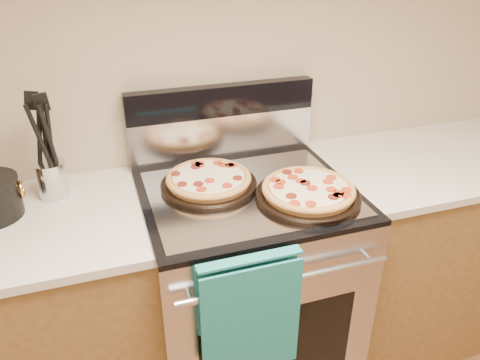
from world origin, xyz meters
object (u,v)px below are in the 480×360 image
object	(u,v)px
pepperoni_pizza_back	(209,181)
utensil_crock	(52,179)
range_body	(246,290)
pepperoni_pizza_front	(308,192)

from	to	relation	value
pepperoni_pizza_back	utensil_crock	distance (m)	0.55
range_body	pepperoni_pizza_front	world-z (taller)	pepperoni_pizza_front
range_body	pepperoni_pizza_front	distance (m)	0.55
pepperoni_pizza_back	pepperoni_pizza_front	world-z (taller)	pepperoni_pizza_front
pepperoni_pizza_front	pepperoni_pizza_back	bearing A→B (deg)	148.44
pepperoni_pizza_front	utensil_crock	bearing A→B (deg)	158.91
pepperoni_pizza_front	utensil_crock	world-z (taller)	utensil_crock
range_body	pepperoni_pizza_back	bearing A→B (deg)	155.27
pepperoni_pizza_back	pepperoni_pizza_front	distance (m)	0.36
utensil_crock	pepperoni_pizza_front	bearing A→B (deg)	-21.09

